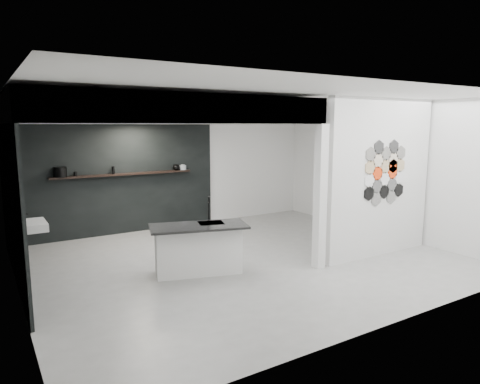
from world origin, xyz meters
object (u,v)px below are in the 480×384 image
object	(u,v)px
partition_panel	(380,178)
glass_bowl	(183,167)
kettle	(176,167)
bottle_dark	(113,170)
wall_basin	(31,226)
utensil_cup	(75,174)
kitchen_island	(198,248)
stockpot	(60,172)
glass_vase	(183,167)

from	to	relation	value
partition_panel	glass_bowl	xyz separation A→B (m)	(-2.08, 3.87, -0.03)
kettle	bottle_dark	size ratio (longest dim) A/B	1.02
wall_basin	kettle	xyz separation A→B (m)	(3.22, 2.07, 0.54)
utensil_cup	bottle_dark	bearing A→B (deg)	0.00
bottle_dark	partition_panel	bearing A→B (deg)	-46.55
wall_basin	kitchen_island	xyz separation A→B (m)	(2.25, -1.00, -0.44)
partition_panel	wall_basin	distance (m)	5.78
partition_panel	stockpot	xyz separation A→B (m)	(-4.70, 3.87, 0.02)
kitchen_island	stockpot	world-z (taller)	stockpot
glass_bowl	bottle_dark	bearing A→B (deg)	180.00
wall_basin	bottle_dark	world-z (taller)	bottle_dark
wall_basin	glass_bowl	size ratio (longest dim) A/B	4.01
glass_vase	bottle_dark	xyz separation A→B (m)	(-1.59, 0.00, 0.02)
kitchen_island	partition_panel	bearing A→B (deg)	2.34
kettle	glass_bowl	world-z (taller)	kettle
glass_bowl	glass_vase	distance (m)	0.01
glass_bowl	bottle_dark	distance (m)	1.59
partition_panel	kitchen_island	xyz separation A→B (m)	(-3.21, 0.80, -0.99)
kitchen_island	stockpot	xyz separation A→B (m)	(-1.49, 3.06, 1.01)
glass_vase	bottle_dark	world-z (taller)	bottle_dark
wall_basin	kitchen_island	bearing A→B (deg)	-23.88
glass_vase	wall_basin	bearing A→B (deg)	-148.65
partition_panel	wall_basin	world-z (taller)	partition_panel
wall_basin	kitchen_island	size ratio (longest dim) A/B	0.37
wall_basin	utensil_cup	size ratio (longest dim) A/B	6.84
stockpot	utensil_cup	distance (m)	0.28
kitchen_island	glass_vase	size ratio (longest dim) A/B	13.25
stockpot	glass_vase	distance (m)	2.62
wall_basin	stockpot	xyz separation A→B (m)	(0.77, 2.07, 0.57)
partition_panel	kettle	xyz separation A→B (m)	(-2.24, 3.87, -0.01)
wall_basin	kitchen_island	world-z (taller)	kitchen_island
kitchen_island	stockpot	bearing A→B (deg)	132.25
partition_panel	utensil_cup	world-z (taller)	partition_panel
wall_basin	glass_vase	bearing A→B (deg)	31.35
partition_panel	kettle	size ratio (longest dim) A/B	17.13
partition_panel	utensil_cup	xyz separation A→B (m)	(-4.42, 3.87, -0.04)
kettle	utensil_cup	distance (m)	2.18
kettle	stockpot	bearing A→B (deg)	164.98
stockpot	glass_bowl	size ratio (longest dim) A/B	1.61
stockpot	glass_vase	bearing A→B (deg)	0.00
glass_bowl	utensil_cup	world-z (taller)	glass_bowl
utensil_cup	glass_bowl	bearing A→B (deg)	0.00
kitchen_island	glass_vase	world-z (taller)	glass_vase
utensil_cup	kettle	bearing A→B (deg)	0.00
glass_vase	bottle_dark	distance (m)	1.59
stockpot	glass_vase	xyz separation A→B (m)	(2.62, 0.00, -0.04)
utensil_cup	stockpot	bearing A→B (deg)	180.00
wall_basin	glass_bowl	bearing A→B (deg)	31.35
glass_bowl	utensil_cup	xyz separation A→B (m)	(-2.34, 0.00, -0.01)
wall_basin	bottle_dark	distance (m)	2.80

